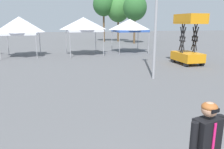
{
  "coord_description": "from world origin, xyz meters",
  "views": [
    {
      "loc": [
        -1.15,
        -1.37,
        2.92
      ],
      "look_at": [
        0.49,
        5.22,
        1.3
      ],
      "focal_mm": 35.1,
      "sensor_mm": 36.0,
      "label": 1
    }
  ],
  "objects_px": {
    "tree_behind_tents_right": "(118,10)",
    "tree_behind_tents_center": "(104,4)",
    "person_foreground": "(205,148)",
    "scissor_lift": "(188,49)",
    "canopy_tent_behind_center": "(20,26)",
    "canopy_tent_behind_left": "(130,25)",
    "canopy_tent_behind_right": "(84,24)",
    "tree_behind_tents_left": "(135,8)"
  },
  "relations": [
    {
      "from": "scissor_lift",
      "to": "tree_behind_tents_center",
      "type": "distance_m",
      "value": 20.67
    },
    {
      "from": "tree_behind_tents_left",
      "to": "tree_behind_tents_center",
      "type": "bearing_deg",
      "value": 129.46
    },
    {
      "from": "canopy_tent_behind_right",
      "to": "canopy_tent_behind_left",
      "type": "relative_size",
      "value": 1.04
    },
    {
      "from": "canopy_tent_behind_center",
      "to": "person_foreground",
      "type": "relative_size",
      "value": 1.91
    },
    {
      "from": "tree_behind_tents_left",
      "to": "tree_behind_tents_right",
      "type": "bearing_deg",
      "value": 108.19
    },
    {
      "from": "tree_behind_tents_right",
      "to": "canopy_tent_behind_center",
      "type": "bearing_deg",
      "value": -133.37
    },
    {
      "from": "tree_behind_tents_right",
      "to": "tree_behind_tents_center",
      "type": "distance_m",
      "value": 2.36
    },
    {
      "from": "tree_behind_tents_right",
      "to": "tree_behind_tents_center",
      "type": "bearing_deg",
      "value": 171.54
    },
    {
      "from": "person_foreground",
      "to": "tree_behind_tents_right",
      "type": "xyz_separation_m",
      "value": [
        7.2,
        30.9,
        3.74
      ]
    },
    {
      "from": "canopy_tent_behind_center",
      "to": "scissor_lift",
      "type": "bearing_deg",
      "value": -29.15
    },
    {
      "from": "canopy_tent_behind_left",
      "to": "canopy_tent_behind_center",
      "type": "bearing_deg",
      "value": -177.37
    },
    {
      "from": "canopy_tent_behind_left",
      "to": "tree_behind_tents_right",
      "type": "relative_size",
      "value": 0.49
    },
    {
      "from": "canopy_tent_behind_center",
      "to": "canopy_tent_behind_right",
      "type": "distance_m",
      "value": 5.43
    },
    {
      "from": "scissor_lift",
      "to": "person_foreground",
      "type": "distance_m",
      "value": 13.06
    },
    {
      "from": "canopy_tent_behind_center",
      "to": "canopy_tent_behind_left",
      "type": "relative_size",
      "value": 1.05
    },
    {
      "from": "canopy_tent_behind_right",
      "to": "tree_behind_tents_center",
      "type": "distance_m",
      "value": 14.72
    },
    {
      "from": "canopy_tent_behind_left",
      "to": "person_foreground",
      "type": "distance_m",
      "value": 18.98
    },
    {
      "from": "scissor_lift",
      "to": "tree_behind_tents_center",
      "type": "xyz_separation_m",
      "value": [
        -1.83,
        20.1,
        4.47
      ]
    },
    {
      "from": "scissor_lift",
      "to": "person_foreground",
      "type": "relative_size",
      "value": 1.96
    },
    {
      "from": "canopy_tent_behind_left",
      "to": "scissor_lift",
      "type": "distance_m",
      "value": 7.57
    },
    {
      "from": "canopy_tent_behind_right",
      "to": "canopy_tent_behind_left",
      "type": "bearing_deg",
      "value": 8.56
    },
    {
      "from": "scissor_lift",
      "to": "tree_behind_tents_center",
      "type": "bearing_deg",
      "value": 95.21
    },
    {
      "from": "canopy_tent_behind_left",
      "to": "tree_behind_tents_center",
      "type": "bearing_deg",
      "value": 89.39
    },
    {
      "from": "person_foreground",
      "to": "tree_behind_tents_center",
      "type": "xyz_separation_m",
      "value": [
        4.99,
        31.23,
        4.53
      ]
    },
    {
      "from": "tree_behind_tents_center",
      "to": "person_foreground",
      "type": "bearing_deg",
      "value": -99.09
    },
    {
      "from": "canopy_tent_behind_right",
      "to": "tree_behind_tents_right",
      "type": "height_order",
      "value": "tree_behind_tents_right"
    },
    {
      "from": "canopy_tent_behind_right",
      "to": "person_foreground",
      "type": "relative_size",
      "value": 1.89
    },
    {
      "from": "canopy_tent_behind_right",
      "to": "scissor_lift",
      "type": "distance_m",
      "value": 9.35
    },
    {
      "from": "scissor_lift",
      "to": "tree_behind_tents_right",
      "type": "distance_m",
      "value": 20.12
    },
    {
      "from": "canopy_tent_behind_right",
      "to": "scissor_lift",
      "type": "xyz_separation_m",
      "value": [
        6.57,
        -6.45,
        -1.64
      ]
    },
    {
      "from": "tree_behind_tents_right",
      "to": "tree_behind_tents_center",
      "type": "relative_size",
      "value": 0.9
    },
    {
      "from": "canopy_tent_behind_right",
      "to": "tree_behind_tents_left",
      "type": "xyz_separation_m",
      "value": [
        8.22,
        9.41,
        2.16
      ]
    },
    {
      "from": "scissor_lift",
      "to": "tree_behind_tents_right",
      "type": "height_order",
      "value": "tree_behind_tents_right"
    },
    {
      "from": "canopy_tent_behind_right",
      "to": "canopy_tent_behind_left",
      "type": "distance_m",
      "value": 4.65
    },
    {
      "from": "person_foreground",
      "to": "canopy_tent_behind_left",
      "type": "bearing_deg",
      "value": 75.12
    },
    {
      "from": "canopy_tent_behind_center",
      "to": "canopy_tent_behind_left",
      "type": "height_order",
      "value": "canopy_tent_behind_center"
    },
    {
      "from": "person_foreground",
      "to": "canopy_tent_behind_center",
      "type": "bearing_deg",
      "value": 106.16
    },
    {
      "from": "canopy_tent_behind_center",
      "to": "canopy_tent_behind_right",
      "type": "height_order",
      "value": "canopy_tent_behind_center"
    },
    {
      "from": "canopy_tent_behind_center",
      "to": "canopy_tent_behind_right",
      "type": "xyz_separation_m",
      "value": [
        5.42,
        -0.23,
        0.09
      ]
    },
    {
      "from": "person_foreground",
      "to": "tree_behind_tents_center",
      "type": "bearing_deg",
      "value": 80.91
    },
    {
      "from": "tree_behind_tents_left",
      "to": "tree_behind_tents_center",
      "type": "relative_size",
      "value": 0.91
    },
    {
      "from": "canopy_tent_behind_center",
      "to": "canopy_tent_behind_right",
      "type": "bearing_deg",
      "value": -2.45
    }
  ]
}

